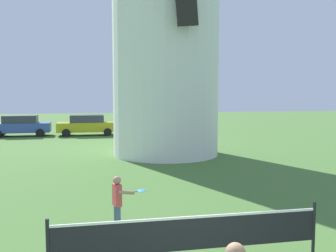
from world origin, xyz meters
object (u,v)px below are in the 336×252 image
(player_far, at_px, (118,199))
(windmill, at_px, (166,7))
(parked_car_blue, at_px, (21,125))
(parked_car_mustard, at_px, (87,125))
(tennis_net, at_px, (190,234))

(player_far, bearing_deg, windmill, 73.61)
(parked_car_blue, xyz_separation_m, parked_car_mustard, (4.88, -0.32, 0.00))
(player_far, bearing_deg, parked_car_blue, 106.82)
(tennis_net, bearing_deg, player_far, 116.06)
(player_far, relative_size, parked_car_mustard, 0.27)
(windmill, relative_size, parked_car_blue, 3.54)
(tennis_net, xyz_separation_m, parked_car_blue, (-7.27, 22.66, 0.13))
(tennis_net, relative_size, parked_car_blue, 1.08)
(parked_car_mustard, bearing_deg, player_far, -86.33)
(player_far, relative_size, parked_car_blue, 0.28)
(tennis_net, bearing_deg, parked_car_blue, 107.78)
(windmill, bearing_deg, player_far, -106.39)
(player_far, bearing_deg, parked_car_mustard, 93.67)
(windmill, height_order, parked_car_mustard, windmill)
(parked_car_blue, bearing_deg, windmill, -48.38)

